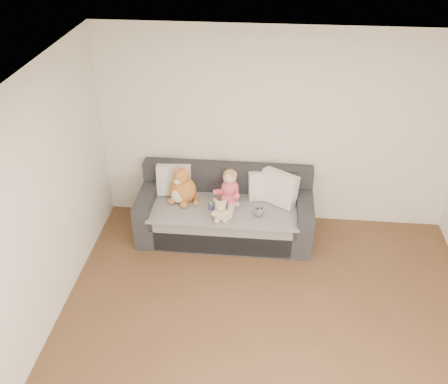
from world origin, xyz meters
name	(u,v)px	position (x,y,z in m)	size (l,w,h in m)	color
room_shell	(275,231)	(0.00, 0.42, 1.30)	(5.00, 5.00, 5.00)	brown
sofa	(225,213)	(-0.61, 2.06, 0.31)	(2.20, 0.94, 0.85)	#25252A
cushion_left	(174,180)	(-1.29, 2.21, 0.67)	(0.45, 0.23, 0.41)	silver
cushion_right_back	(265,186)	(-0.12, 2.21, 0.66)	(0.43, 0.26, 0.38)	silver
cushion_right_front	(279,188)	(0.06, 2.12, 0.69)	(0.51, 0.42, 0.44)	silver
toddler	(229,191)	(-0.56, 2.00, 0.68)	(0.34, 0.50, 0.49)	#F1555A
plush_cat	(182,188)	(-1.15, 2.04, 0.66)	(0.40, 0.36, 0.52)	#BB5A29
teddy_bear	(221,212)	(-0.63, 1.66, 0.59)	(0.23, 0.18, 0.30)	tan
plush_cow	(259,211)	(-0.18, 1.81, 0.54)	(0.12, 0.19, 0.15)	white
sippy_cup	(211,205)	(-0.77, 1.88, 0.53)	(0.10, 0.09, 0.12)	#593798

